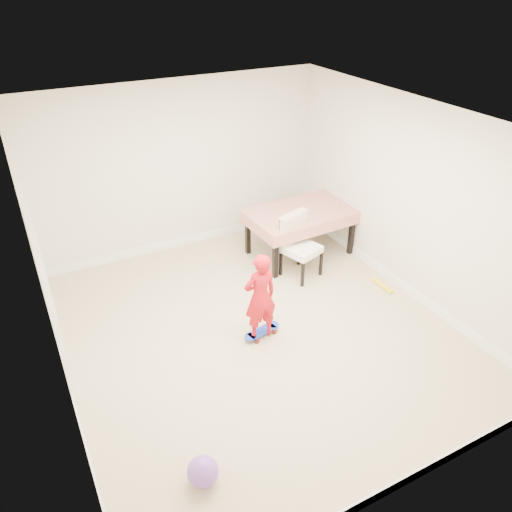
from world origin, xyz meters
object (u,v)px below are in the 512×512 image
skateboard (262,333)px  child (260,299)px  dining_table (300,232)px  dining_chair (302,247)px  balloon (203,471)px

skateboard → child: size_ratio=0.45×
dining_table → dining_chair: size_ratio=1.68×
dining_table → balloon: (-2.87, -3.03, -0.23)m
dining_chair → child: size_ratio=0.82×
dining_chair → skateboard: size_ratio=1.83×
skateboard → child: bearing=-162.0°
dining_table → skateboard: (-1.47, -1.50, -0.33)m
dining_chair → skateboard: 1.55m
dining_chair → balloon: 3.57m
skateboard → child: (-0.03, -0.02, 0.53)m
dining_table → skateboard: size_ratio=3.08×
dining_table → dining_chair: dining_chair is taller
balloon → child: bearing=47.7°
dining_chair → skateboard: bearing=-158.4°
dining_table → skateboard: bearing=-136.8°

